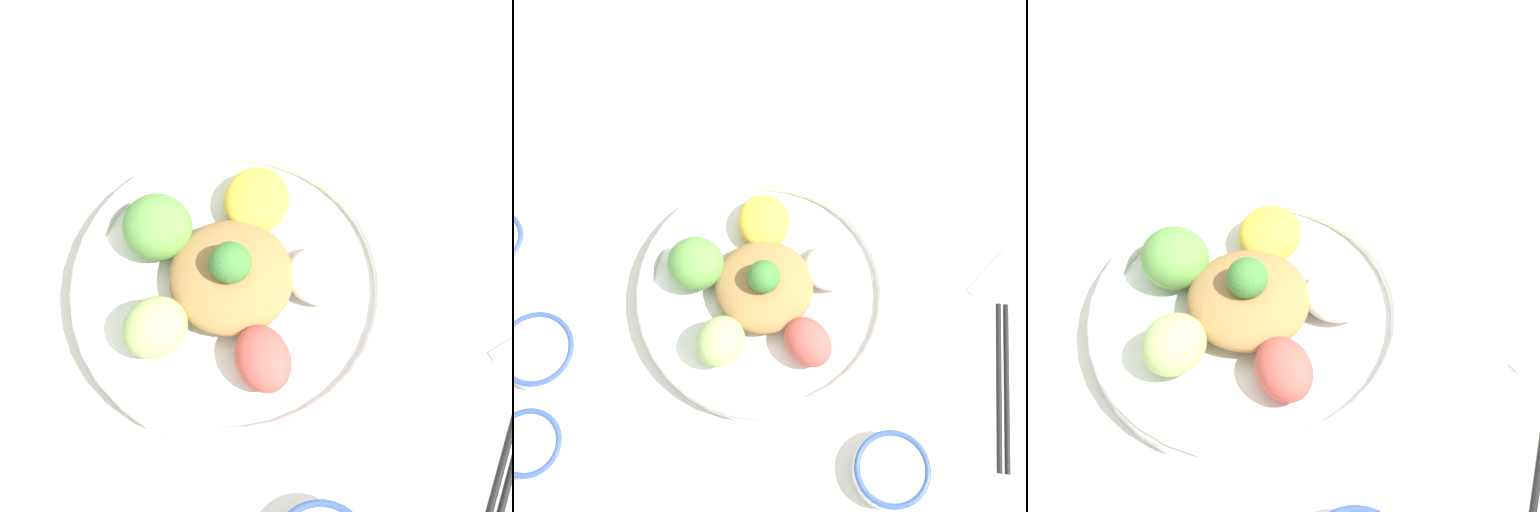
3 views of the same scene
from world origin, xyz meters
The scene contains 3 objects.
ground_plane centered at (0.00, 0.00, 0.00)m, with size 2.40×2.40×0.00m, color silver.
salad_platter centered at (-0.01, 0.00, 0.03)m, with size 0.34×0.34×0.10m.
chopsticks_pair_near centered at (-0.18, -0.29, 0.00)m, with size 0.22×0.08×0.01m.
Camera 1 is at (-0.29, -0.06, 0.73)m, focal length 50.00 mm.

